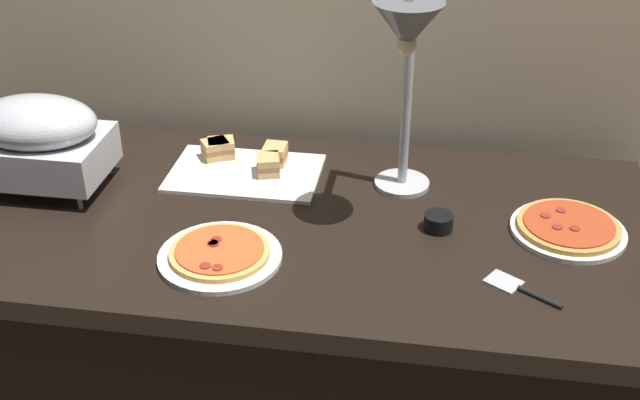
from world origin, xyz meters
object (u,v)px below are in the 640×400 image
(chafing_dish, at_px, (38,138))
(sauce_cup_near, at_px, (439,221))
(sandwich_platter, at_px, (245,165))
(pizza_plate_front, at_px, (220,254))
(pizza_plate_center, at_px, (568,228))
(heat_lamp, at_px, (407,48))
(serving_spatula, at_px, (521,289))

(chafing_dish, height_order, sauce_cup_near, chafing_dish)
(sandwich_platter, bearing_deg, pizza_plate_front, -84.15)
(chafing_dish, bearing_deg, pizza_plate_center, -0.86)
(pizza_plate_front, distance_m, sauce_cup_near, 0.51)
(pizza_plate_front, height_order, sauce_cup_near, sauce_cup_near)
(pizza_plate_center, distance_m, sandwich_platter, 0.83)
(pizza_plate_front, distance_m, sandwich_platter, 0.41)
(pizza_plate_center, xyz_separation_m, sandwich_platter, (-0.81, 0.18, 0.01))
(heat_lamp, relative_size, sauce_cup_near, 7.91)
(heat_lamp, bearing_deg, serving_spatula, -42.37)
(serving_spatula, bearing_deg, pizza_plate_center, 63.69)
(sauce_cup_near, relative_size, serving_spatula, 0.43)
(pizza_plate_center, relative_size, sauce_cup_near, 3.85)
(serving_spatula, bearing_deg, heat_lamp, 137.63)
(pizza_plate_front, xyz_separation_m, pizza_plate_center, (0.77, 0.23, 0.00))
(heat_lamp, height_order, serving_spatula, heat_lamp)
(chafing_dish, distance_m, serving_spatula, 1.21)
(heat_lamp, relative_size, serving_spatula, 3.37)
(chafing_dish, bearing_deg, serving_spatula, -12.58)
(pizza_plate_center, height_order, sandwich_platter, sandwich_platter)
(chafing_dish, xyz_separation_m, heat_lamp, (0.90, -0.01, 0.29))
(heat_lamp, distance_m, sauce_cup_near, 0.42)
(pizza_plate_front, xyz_separation_m, serving_spatula, (0.65, -0.01, -0.01))
(pizza_plate_front, xyz_separation_m, sauce_cup_near, (0.47, 0.20, 0.01))
(sandwich_platter, bearing_deg, sauce_cup_near, -22.12)
(chafing_dish, relative_size, heat_lamp, 0.60)
(pizza_plate_center, height_order, serving_spatula, pizza_plate_center)
(pizza_plate_center, bearing_deg, pizza_plate_front, -163.38)
(pizza_plate_center, distance_m, serving_spatula, 0.27)
(sandwich_platter, height_order, serving_spatula, sandwich_platter)
(pizza_plate_front, distance_m, pizza_plate_center, 0.80)
(chafing_dish, xyz_separation_m, pizza_plate_center, (1.29, -0.02, -0.12))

